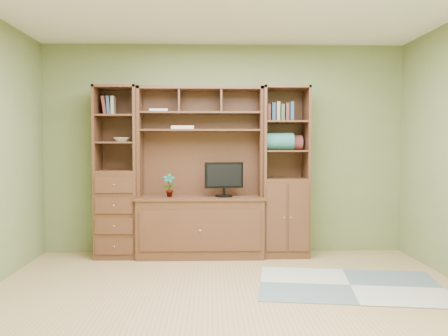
{
  "coord_description": "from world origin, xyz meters",
  "views": [
    {
      "loc": [
        -0.17,
        -3.95,
        1.36
      ],
      "look_at": [
        -0.02,
        1.2,
        1.1
      ],
      "focal_mm": 38.0,
      "sensor_mm": 36.0,
      "label": 1
    }
  ],
  "objects_px": {
    "center_hutch": "(200,172)",
    "left_tower": "(118,172)",
    "monitor": "(224,173)",
    "right_tower": "(285,172)"
  },
  "relations": [
    {
      "from": "center_hutch",
      "to": "right_tower",
      "type": "height_order",
      "value": "same"
    },
    {
      "from": "right_tower",
      "to": "monitor",
      "type": "relative_size",
      "value": 3.6
    },
    {
      "from": "left_tower",
      "to": "right_tower",
      "type": "xyz_separation_m",
      "value": [
        2.02,
        0.0,
        0.0
      ]
    },
    {
      "from": "center_hutch",
      "to": "monitor",
      "type": "xyz_separation_m",
      "value": [
        0.28,
        -0.03,
        -0.01
      ]
    },
    {
      "from": "right_tower",
      "to": "left_tower",
      "type": "bearing_deg",
      "value": 180.0
    },
    {
      "from": "center_hutch",
      "to": "right_tower",
      "type": "relative_size",
      "value": 1.0
    },
    {
      "from": "monitor",
      "to": "center_hutch",
      "type": "bearing_deg",
      "value": 163.92
    },
    {
      "from": "left_tower",
      "to": "center_hutch",
      "type": "bearing_deg",
      "value": -2.29
    },
    {
      "from": "center_hutch",
      "to": "right_tower",
      "type": "distance_m",
      "value": 1.03
    },
    {
      "from": "center_hutch",
      "to": "left_tower",
      "type": "relative_size",
      "value": 1.0
    }
  ]
}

